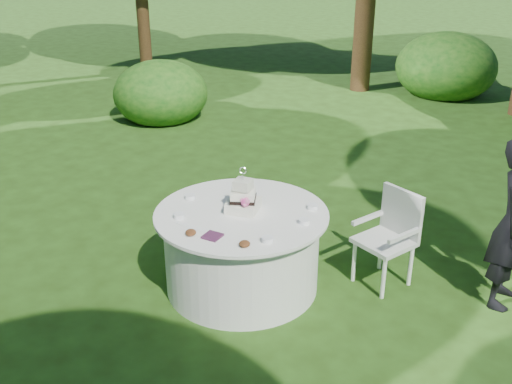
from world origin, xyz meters
The scene contains 8 objects.
ground centered at (0.00, 0.00, 0.00)m, with size 80.00×80.00×0.00m, color #213C10.
napkins centered at (0.03, -0.51, 0.78)m, with size 0.14×0.14×0.02m, color #4A203F.
feather_plume centered at (-0.15, -0.46, 0.78)m, with size 0.48×0.07×0.01m, color white.
table centered at (0.00, 0.00, 0.39)m, with size 1.56×1.56×0.77m.
cake centered at (0.00, 0.04, 0.88)m, with size 0.33×0.33×0.41m.
chair centered at (1.15, 0.77, 0.52)m, with size 0.60×0.60×0.91m.
votives centered at (0.05, 0.03, 0.79)m, with size 1.24×0.91×0.04m.
petal_cups centered at (0.10, -0.55, 0.79)m, with size 0.57×0.14×0.05m.
Camera 1 is at (2.46, -4.10, 3.11)m, focal length 42.00 mm.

